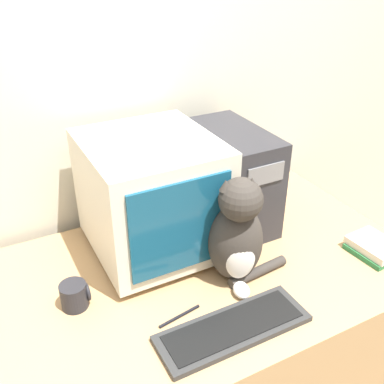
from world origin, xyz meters
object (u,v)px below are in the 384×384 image
(pen, at_px, (180,316))
(crt_monitor, at_px, (152,196))
(computer_tower, at_px, (232,177))
(book_stack, at_px, (375,247))
(keyboard, at_px, (233,328))
(cat, at_px, (237,235))
(mug, at_px, (75,295))

(pen, bearing_deg, crt_monitor, 78.33)
(crt_monitor, relative_size, computer_tower, 1.14)
(book_stack, height_order, pen, book_stack)
(crt_monitor, xyz_separation_m, keyboard, (0.04, -0.47, -0.21))
(cat, height_order, book_stack, cat)
(pen, bearing_deg, cat, 17.39)
(book_stack, bearing_deg, keyboard, -173.16)
(cat, distance_m, pen, 0.31)
(crt_monitor, relative_size, pen, 3.20)
(book_stack, bearing_deg, crt_monitor, 150.01)
(book_stack, xyz_separation_m, mug, (-1.02, 0.23, 0.02))
(keyboard, height_order, book_stack, book_stack)
(keyboard, xyz_separation_m, mug, (-0.37, 0.31, 0.03))
(crt_monitor, distance_m, mug, 0.41)
(keyboard, bearing_deg, computer_tower, 58.84)
(crt_monitor, relative_size, mug, 5.25)
(computer_tower, relative_size, book_stack, 2.30)
(book_stack, height_order, mug, mug)
(computer_tower, bearing_deg, mug, -164.04)
(cat, relative_size, mug, 4.36)
(computer_tower, height_order, book_stack, computer_tower)
(keyboard, relative_size, cat, 1.19)
(mug, bearing_deg, keyboard, -39.77)
(computer_tower, distance_m, mug, 0.72)
(crt_monitor, bearing_deg, mug, -153.89)
(mug, bearing_deg, pen, -36.48)
(crt_monitor, relative_size, keyboard, 1.01)
(cat, bearing_deg, crt_monitor, 138.65)
(crt_monitor, height_order, book_stack, crt_monitor)
(cat, bearing_deg, keyboard, -106.48)
(computer_tower, xyz_separation_m, book_stack, (0.34, -0.43, -0.17))
(computer_tower, xyz_separation_m, mug, (-0.68, -0.19, -0.15))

